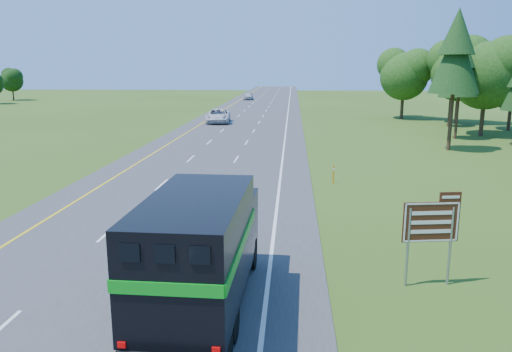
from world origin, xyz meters
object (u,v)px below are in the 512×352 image
(white_suv, at_px, (218,116))
(far_car, at_px, (248,96))
(horse_truck, at_px, (201,248))
(exit_sign, at_px, (432,226))

(white_suv, relative_size, far_car, 1.37)
(horse_truck, xyz_separation_m, far_car, (-7.32, 98.45, -1.16))
(horse_truck, distance_m, white_suv, 51.80)
(horse_truck, relative_size, far_car, 1.77)
(horse_truck, height_order, far_car, horse_truck)
(far_car, relative_size, exit_sign, 1.47)
(horse_truck, relative_size, white_suv, 1.30)
(horse_truck, distance_m, far_car, 98.73)
(horse_truck, bearing_deg, far_car, 95.80)
(horse_truck, height_order, white_suv, horse_truck)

